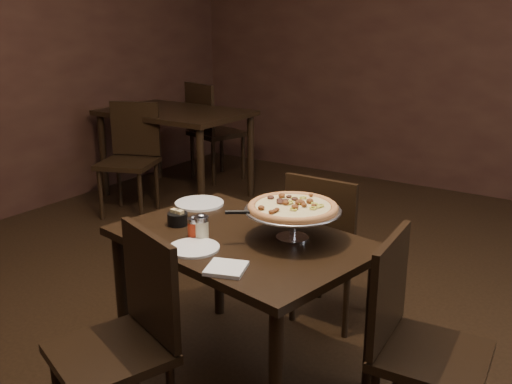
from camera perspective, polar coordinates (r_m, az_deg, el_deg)
The scene contains 16 objects.
room at distance 2.43m, azimuth 2.63°, elevation 11.33°, with size 6.04×7.04×2.84m.
dining_table at distance 2.60m, azimuth -1.54°, elevation -6.37°, with size 1.24×0.94×0.70m.
background_table at distance 5.35m, azimuth -8.07°, elevation 6.94°, with size 1.31×0.87×0.82m.
pizza_stand at distance 2.50m, azimuth 3.71°, elevation -1.57°, with size 0.43×0.43×0.18m.
parmesan_shaker at distance 2.53m, azimuth -5.48°, elevation -3.48°, with size 0.07×0.07×0.12m.
pepper_flake_shaker at distance 2.54m, azimuth -6.22°, elevation -3.54°, with size 0.06×0.06×0.10m.
packet_caddy at distance 2.72m, azimuth -7.85°, elevation -2.63°, with size 0.10×0.10×0.07m.
napkin_stack at distance 2.24m, azimuth -3.00°, elevation -7.63°, with size 0.15×0.15×0.02m, color white.
plate_left at distance 3.00m, azimuth -5.68°, elevation -1.14°, with size 0.26×0.26×0.01m, color white.
plate_near at distance 2.44m, azimuth -6.23°, elevation -5.58°, with size 0.22×0.22×0.01m, color white.
serving_spatula at distance 2.44m, azimuth -1.75°, elevation -2.09°, with size 0.15×0.15×0.02m.
chair_far at distance 3.12m, azimuth 7.25°, elevation -5.10°, with size 0.40×0.40×0.86m.
chair_near at distance 2.31m, azimuth -12.89°, elevation -13.71°, with size 0.52×0.52×0.87m.
chair_side at distance 2.33m, azimuth 15.62°, elevation -13.85°, with size 0.43×0.43×0.87m.
bg_chair_far at distance 5.90m, azimuth -4.54°, elevation 6.42°, with size 0.59×0.59×1.01m.
bg_chair_near at distance 5.00m, azimuth -12.41°, elevation 3.73°, with size 0.57×0.57×0.95m.
Camera 1 is at (1.30, -2.05, 1.65)m, focal length 40.00 mm.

